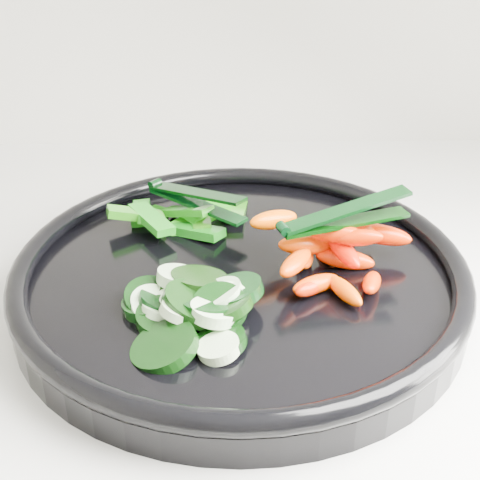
{
  "coord_description": "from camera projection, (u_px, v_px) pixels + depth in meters",
  "views": [
    {
      "loc": [
        -0.71,
        1.18,
        1.25
      ],
      "look_at": [
        -0.7,
        1.64,
        0.99
      ],
      "focal_mm": 50.0,
      "sensor_mm": 36.0,
      "label": 1
    }
  ],
  "objects": [
    {
      "name": "veggie_tray",
      "position": [
        240.0,
        276.0,
        0.56
      ],
      "size": [
        0.38,
        0.38,
        0.04
      ],
      "color": "black",
      "rests_on": "counter"
    },
    {
      "name": "cucumber_pile",
      "position": [
        186.0,
        306.0,
        0.5
      ],
      "size": [
        0.12,
        0.14,
        0.04
      ],
      "color": "black",
      "rests_on": "veggie_tray"
    },
    {
      "name": "carrot_pile",
      "position": [
        332.0,
        248.0,
        0.55
      ],
      "size": [
        0.14,
        0.16,
        0.05
      ],
      "color": "#FF4500",
      "rests_on": "veggie_tray"
    },
    {
      "name": "pepper_pile",
      "position": [
        182.0,
        217.0,
        0.62
      ],
      "size": [
        0.13,
        0.09,
        0.04
      ],
      "color": "#246709",
      "rests_on": "veggie_tray"
    },
    {
      "name": "tong_carrot",
      "position": [
        342.0,
        217.0,
        0.53
      ],
      "size": [
        0.11,
        0.05,
        0.02
      ],
      "color": "black",
      "rests_on": "carrot_pile"
    },
    {
      "name": "tong_pepper",
      "position": [
        194.0,
        198.0,
        0.62
      ],
      "size": [
        0.09,
        0.09,
        0.02
      ],
      "color": "black",
      "rests_on": "pepper_pile"
    }
  ]
}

